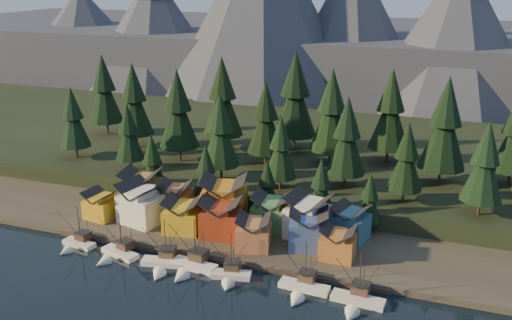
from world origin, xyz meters
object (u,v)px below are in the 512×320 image
(boat_2, at_px, (163,258))
(house_back_0, at_px, (141,189))
(boat_3, at_px, (191,260))
(house_front_1, at_px, (142,202))
(house_front_0, at_px, (101,204))
(boat_6, at_px, (357,296))
(boat_1, at_px, (116,249))
(house_back_1, at_px, (175,198))
(boat_0, at_px, (75,239))
(boat_4, at_px, (230,270))
(boat_5, at_px, (302,283))

(boat_2, distance_m, house_back_0, 31.33)
(boat_3, relative_size, house_front_1, 1.08)
(house_front_0, relative_size, house_front_1, 0.69)
(boat_2, distance_m, boat_6, 42.53)
(boat_3, height_order, boat_6, boat_3)
(boat_1, height_order, boat_6, boat_6)
(boat_1, height_order, house_back_1, house_back_1)
(boat_3, bearing_deg, house_front_0, 163.72)
(boat_2, distance_m, house_front_0, 30.18)
(boat_3, xyz_separation_m, house_back_1, (-14.99, 22.04, 3.83))
(boat_0, height_order, boat_4, boat_4)
(house_back_1, bearing_deg, boat_0, -135.80)
(boat_5, xyz_separation_m, house_back_0, (-50.77, 23.55, 4.87))
(boat_2, xyz_separation_m, house_front_0, (-25.97, 15.04, 3.16))
(boat_3, height_order, house_front_1, house_front_1)
(boat_4, bearing_deg, house_front_0, 148.70)
(boat_4, relative_size, boat_6, 0.93)
(boat_0, bearing_deg, boat_3, 8.38)
(boat_4, relative_size, house_front_0, 1.38)
(boat_2, height_order, boat_4, boat_2)
(boat_0, relative_size, boat_6, 0.90)
(boat_5, distance_m, boat_6, 11.26)
(boat_5, xyz_separation_m, house_front_0, (-57.29, 14.51, 3.20))
(boat_2, xyz_separation_m, boat_6, (42.52, -0.62, 0.05))
(boat_4, relative_size, house_back_0, 1.02)
(boat_6, bearing_deg, house_front_1, 167.61)
(boat_1, height_order, boat_2, boat_2)
(house_front_0, bearing_deg, house_back_0, 61.51)
(boat_6, relative_size, house_back_1, 1.27)
(boat_2, xyz_separation_m, house_front_1, (-14.70, 16.60, 4.76))
(boat_2, bearing_deg, boat_5, -9.91)
(boat_0, bearing_deg, boat_5, 8.57)
(boat_5, height_order, house_back_1, house_back_1)
(boat_2, height_order, boat_3, boat_3)
(house_back_0, relative_size, house_back_1, 1.16)
(boat_2, bearing_deg, house_back_0, 118.04)
(boat_1, xyz_separation_m, house_back_1, (3.65, 22.43, 4.09))
(boat_4, bearing_deg, boat_1, 167.80)
(boat_3, bearing_deg, boat_6, 5.19)
(boat_0, relative_size, house_front_1, 0.92)
(boat_2, height_order, boat_5, boat_2)
(boat_1, height_order, boat_4, boat_1)
(boat_3, distance_m, boat_4, 9.45)
(boat_1, relative_size, boat_6, 0.95)
(boat_4, height_order, boat_5, boat_5)
(house_front_1, xyz_separation_m, house_back_0, (-4.75, 7.48, 0.07))
(boat_5, relative_size, house_front_1, 0.99)
(boat_4, height_order, house_back_1, house_back_1)
(boat_0, distance_m, house_front_0, 14.10)
(house_front_1, bearing_deg, boat_3, -24.54)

